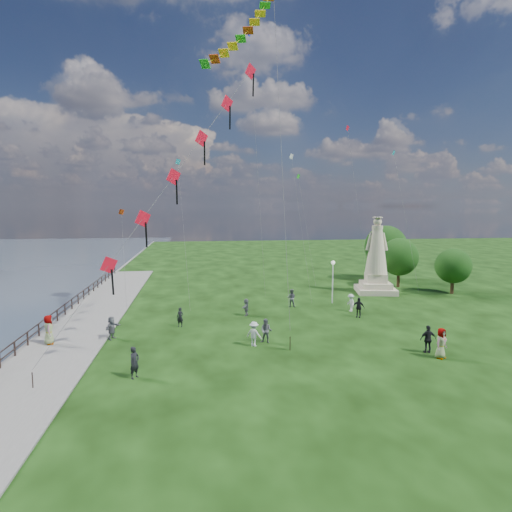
{
  "coord_description": "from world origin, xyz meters",
  "views": [
    {
      "loc": [
        -5.23,
        -22.77,
        9.12
      ],
      "look_at": [
        -1.0,
        8.0,
        5.5
      ],
      "focal_mm": 30.0,
      "sensor_mm": 36.0,
      "label": 1
    }
  ],
  "objects": [
    {
      "name": "small_kites",
      "position": [
        3.51,
        22.1,
        12.85
      ],
      "size": [
        30.55,
        15.07,
        27.38
      ],
      "color": "teal",
      "rests_on": "ground"
    },
    {
      "name": "person_7",
      "position": [
        3.17,
        14.67,
        0.82
      ],
      "size": [
        0.91,
        0.73,
        1.64
      ],
      "primitive_type": "imported",
      "rotation": [
        0.0,
        0.0,
        2.79
      ],
      "color": "#595960",
      "rests_on": "ground"
    },
    {
      "name": "person_6",
      "position": [
        -6.63,
        9.43,
        0.74
      ],
      "size": [
        0.64,
        0.54,
        1.48
      ],
      "primitive_type": "imported",
      "rotation": [
        0.0,
        0.0,
        -0.41
      ],
      "color": "black",
      "rests_on": "ground"
    },
    {
      "name": "waterfront",
      "position": [
        -15.24,
        8.99,
        -0.06
      ],
      "size": [
        200.0,
        200.0,
        1.51
      ],
      "color": "#2F3A47",
      "rests_on": "ground"
    },
    {
      "name": "person_8",
      "position": [
        7.93,
        12.26,
        0.77
      ],
      "size": [
        0.67,
        1.06,
        1.54
      ],
      "primitive_type": "imported",
      "rotation": [
        0.0,
        0.0,
        -1.41
      ],
      "color": "silver",
      "rests_on": "ground"
    },
    {
      "name": "tree_row",
      "position": [
        18.28,
        24.09,
        3.74
      ],
      "size": [
        7.77,
        13.45,
        6.76
      ],
      "color": "#382314",
      "rests_on": "ground"
    },
    {
      "name": "person_5",
      "position": [
        -11.18,
        6.96,
        0.8
      ],
      "size": [
        1.26,
        1.62,
        1.6
      ],
      "primitive_type": "imported",
      "rotation": [
        0.0,
        0.0,
        1.09
      ],
      "color": "#595960",
      "rests_on": "ground"
    },
    {
      "name": "person_3",
      "position": [
        8.94,
        1.38,
        0.88
      ],
      "size": [
        1.06,
        0.59,
        1.76
      ],
      "primitive_type": "imported",
      "rotation": [
        0.0,
        0.0,
        3.08
      ],
      "color": "black",
      "rests_on": "ground"
    },
    {
      "name": "person_11",
      "position": [
        -1.27,
        12.07,
        0.72
      ],
      "size": [
        1.01,
        1.46,
        1.44
      ],
      "primitive_type": "imported",
      "rotation": [
        0.0,
        0.0,
        4.36
      ],
      "color": "#595960",
      "rests_on": "ground"
    },
    {
      "name": "person_2",
      "position": [
        -1.66,
        4.14,
        0.82
      ],
      "size": [
        1.18,
        1.06,
        1.64
      ],
      "primitive_type": "imported",
      "rotation": [
        0.0,
        0.0,
        2.53
      ],
      "color": "silver",
      "rests_on": "ground"
    },
    {
      "name": "person_4",
      "position": [
        9.2,
        0.39,
        0.93
      ],
      "size": [
        1.07,
        0.94,
        1.87
      ],
      "primitive_type": "imported",
      "rotation": [
        0.0,
        0.0,
        0.52
      ],
      "color": "#595960",
      "rests_on": "ground"
    },
    {
      "name": "red_kite_train",
      "position": [
        -5.91,
        4.61,
        11.77
      ],
      "size": [
        12.58,
        9.35,
        18.98
      ],
      "color": "black",
      "rests_on": "ground"
    },
    {
      "name": "lamppost",
      "position": [
        7.35,
        15.61,
        2.92
      ],
      "size": [
        0.37,
        0.37,
        4.05
      ],
      "color": "silver",
      "rests_on": "ground"
    },
    {
      "name": "person_9",
      "position": [
        7.85,
        10.26,
        0.83
      ],
      "size": [
        1.09,
        0.94,
        1.66
      ],
      "primitive_type": "imported",
      "rotation": [
        0.0,
        0.0,
        -0.57
      ],
      "color": "black",
      "rests_on": "ground"
    },
    {
      "name": "person_10",
      "position": [
        -15.0,
        6.09,
        0.97
      ],
      "size": [
        0.81,
        1.07,
        1.94
      ],
      "primitive_type": "imported",
      "rotation": [
        0.0,
        0.0,
        1.84
      ],
      "color": "#595960",
      "rests_on": "ground"
    },
    {
      "name": "person_1",
      "position": [
        -0.76,
        4.71,
        0.82
      ],
      "size": [
        0.93,
        0.78,
        1.64
      ],
      "primitive_type": "imported",
      "rotation": [
        0.0,
        0.0,
        -0.42
      ],
      "color": "#595960",
      "rests_on": "ground"
    },
    {
      "name": "person_0",
      "position": [
        -8.66,
        -0.18,
        0.86
      ],
      "size": [
        0.7,
        0.75,
        1.72
      ],
      "primitive_type": "imported",
      "rotation": [
        0.0,
        0.0,
        0.95
      ],
      "color": "black",
      "rests_on": "ground"
    },
    {
      "name": "statue",
      "position": [
        13.44,
        19.76,
        3.03
      ],
      "size": [
        4.66,
        4.66,
        8.01
      ],
      "rotation": [
        0.0,
        0.0,
        -0.21
      ],
      "color": "beige",
      "rests_on": "ground"
    }
  ]
}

